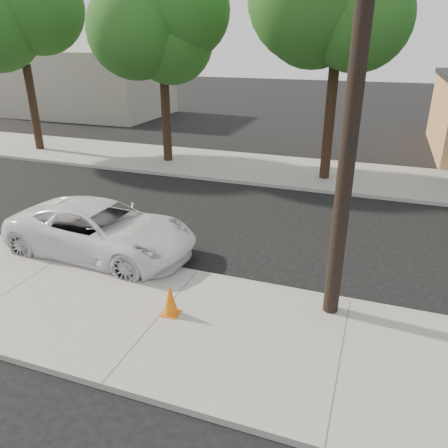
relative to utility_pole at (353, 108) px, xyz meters
The scene contains 11 objects.
ground 6.51m from the utility_pole, 143.13° to the left, with size 120.00×120.00×0.00m, color black.
near_sidewalk 6.07m from the utility_pole, 156.04° to the right, with size 90.00×4.40×0.15m, color gray.
far_sidewalk 12.64m from the utility_pole, 107.82° to the left, with size 90.00×5.00×0.15m, color gray.
curb_near 5.89m from the utility_pole, behind, with size 90.00×0.12×0.16m, color #9E9B93.
building_far 32.82m from the utility_pole, 136.11° to the left, with size 14.00×8.00×5.00m, color gray.
utility_pole is the anchor object (origin of this frame).
tree_a 20.43m from the utility_pole, 148.77° to the left, with size 4.65×4.50×9.00m.
tree_b 14.37m from the utility_pole, 131.18° to the left, with size 4.34×4.20×8.45m.
tree_c 10.66m from the utility_pole, 97.63° to the left, with size 4.96×4.80×9.55m.
police_cruiser 7.83m from the utility_pole, behind, with size 2.59×5.63×1.56m, color white.
traffic_cone 5.56m from the utility_pole, 157.81° to the right, with size 0.41×0.41×0.76m.
Camera 1 is at (4.18, -11.52, 5.92)m, focal length 35.00 mm.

